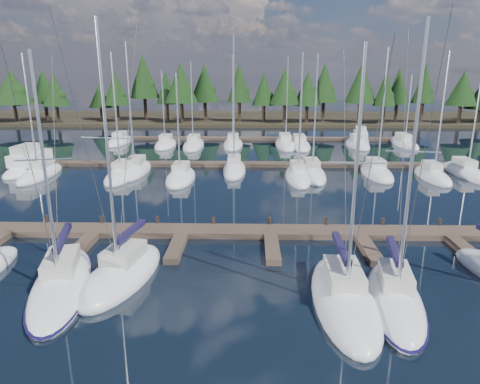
{
  "coord_description": "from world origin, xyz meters",
  "views": [
    {
      "loc": [
        -1.46,
        -9.64,
        10.9
      ],
      "look_at": [
        -2.16,
        22.0,
        1.89
      ],
      "focal_mm": 32.0,
      "sensor_mm": 36.0,
      "label": 1
    }
  ],
  "objects_px": {
    "front_sailboat_4": "(395,299)",
    "motor_yacht_right": "(360,140)",
    "motor_yacht_left": "(31,165)",
    "front_sailboat_1": "(62,284)",
    "main_dock": "(270,235)",
    "front_sailboat_2": "(122,273)",
    "front_sailboat_3": "(344,298)"
  },
  "relations": [
    {
      "from": "front_sailboat_2",
      "to": "front_sailboat_3",
      "type": "xyz_separation_m",
      "value": [
        11.53,
        -2.29,
        -0.01
      ]
    },
    {
      "from": "main_dock",
      "to": "front_sailboat_3",
      "type": "bearing_deg",
      "value": -69.03
    },
    {
      "from": "motor_yacht_left",
      "to": "front_sailboat_4",
      "type": "bearing_deg",
      "value": -41.7
    },
    {
      "from": "motor_yacht_right",
      "to": "front_sailboat_4",
      "type": "bearing_deg",
      "value": -101.98
    },
    {
      "from": "front_sailboat_2",
      "to": "motor_yacht_right",
      "type": "relative_size",
      "value": 1.62
    },
    {
      "from": "main_dock",
      "to": "motor_yacht_left",
      "type": "height_order",
      "value": "motor_yacht_left"
    },
    {
      "from": "front_sailboat_4",
      "to": "motor_yacht_right",
      "type": "xyz_separation_m",
      "value": [
        10.29,
        48.49,
        0.17
      ]
    },
    {
      "from": "motor_yacht_left",
      "to": "front_sailboat_1",
      "type": "bearing_deg",
      "value": -60.92
    },
    {
      "from": "front_sailboat_4",
      "to": "motor_yacht_left",
      "type": "bearing_deg",
      "value": 138.3
    },
    {
      "from": "front_sailboat_1",
      "to": "front_sailboat_4",
      "type": "bearing_deg",
      "value": -3.93
    },
    {
      "from": "motor_yacht_left",
      "to": "motor_yacht_right",
      "type": "distance_m",
      "value": 46.69
    },
    {
      "from": "front_sailboat_1",
      "to": "motor_yacht_left",
      "type": "distance_m",
      "value": 31.15
    },
    {
      "from": "main_dock",
      "to": "front_sailboat_4",
      "type": "bearing_deg",
      "value": -56.46
    },
    {
      "from": "motor_yacht_right",
      "to": "motor_yacht_left",
      "type": "bearing_deg",
      "value": -154.47
    },
    {
      "from": "front_sailboat_3",
      "to": "front_sailboat_4",
      "type": "relative_size",
      "value": 0.93
    },
    {
      "from": "main_dock",
      "to": "front_sailboat_3",
      "type": "xyz_separation_m",
      "value": [
        3.19,
        -8.33,
        0.07
      ]
    },
    {
      "from": "front_sailboat_4",
      "to": "motor_yacht_left",
      "type": "distance_m",
      "value": 42.65
    },
    {
      "from": "front_sailboat_3",
      "to": "main_dock",
      "type": "bearing_deg",
      "value": 110.97
    },
    {
      "from": "front_sailboat_2",
      "to": "motor_yacht_left",
      "type": "bearing_deg",
      "value": 124.6
    },
    {
      "from": "front_sailboat_1",
      "to": "front_sailboat_4",
      "type": "distance_m",
      "value": 16.75
    },
    {
      "from": "front_sailboat_1",
      "to": "front_sailboat_2",
      "type": "bearing_deg",
      "value": 24.5
    },
    {
      "from": "front_sailboat_4",
      "to": "front_sailboat_3",
      "type": "bearing_deg",
      "value": 177.21
    },
    {
      "from": "main_dock",
      "to": "motor_yacht_left",
      "type": "distance_m",
      "value": 32.96
    },
    {
      "from": "front_sailboat_4",
      "to": "motor_yacht_right",
      "type": "bearing_deg",
      "value": 78.02
    },
    {
      "from": "front_sailboat_2",
      "to": "front_sailboat_4",
      "type": "distance_m",
      "value": 14.14
    },
    {
      "from": "front_sailboat_2",
      "to": "motor_yacht_right",
      "type": "distance_m",
      "value": 52.06
    },
    {
      "from": "front_sailboat_2",
      "to": "motor_yacht_left",
      "type": "relative_size",
      "value": 1.41
    },
    {
      "from": "front_sailboat_1",
      "to": "front_sailboat_4",
      "type": "xyz_separation_m",
      "value": [
        16.71,
        -1.15,
        0.02
      ]
    },
    {
      "from": "front_sailboat_2",
      "to": "front_sailboat_4",
      "type": "bearing_deg",
      "value": -9.81
    },
    {
      "from": "front_sailboat_1",
      "to": "front_sailboat_2",
      "type": "distance_m",
      "value": 3.04
    },
    {
      "from": "front_sailboat_2",
      "to": "motor_yacht_left",
      "type": "xyz_separation_m",
      "value": [
        -17.91,
        25.96,
        0.24
      ]
    },
    {
      "from": "motor_yacht_right",
      "to": "front_sailboat_2",
      "type": "bearing_deg",
      "value": -117.73
    }
  ]
}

